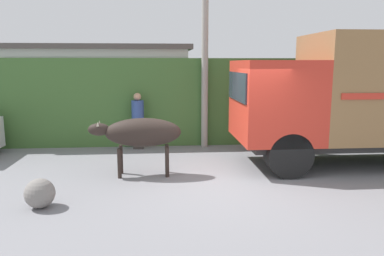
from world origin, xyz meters
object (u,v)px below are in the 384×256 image
brown_cow (141,133)px  utility_pole (205,30)px  roadside_rock (40,193)px  pedestrian_on_hill (138,119)px  cargo_truck (364,94)px

brown_cow → utility_pole: size_ratio=0.31×
brown_cow → utility_pole: (1.83, 2.94, 2.60)m
brown_cow → roadside_rock: size_ratio=3.91×
pedestrian_on_hill → utility_pole: (2.07, 0.11, 2.67)m
pedestrian_on_hill → utility_pole: 3.38m
utility_pole → cargo_truck: bearing=-32.4°
utility_pole → roadside_rock: 6.88m
cargo_truck → utility_pole: bearing=149.8°
cargo_truck → pedestrian_on_hill: (-5.89, 2.31, -0.89)m
cargo_truck → brown_cow: size_ratio=2.92×
cargo_truck → roadside_rock: 7.94m
pedestrian_on_hill → roadside_rock: size_ratio=3.16×
pedestrian_on_hill → roadside_rock: pedestrian_on_hill is taller
utility_pole → roadside_rock: size_ratio=12.72×
roadside_rock → brown_cow: bearing=46.9°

